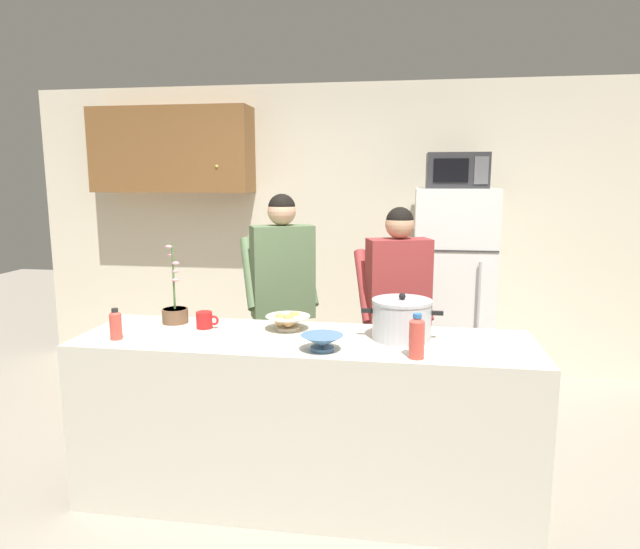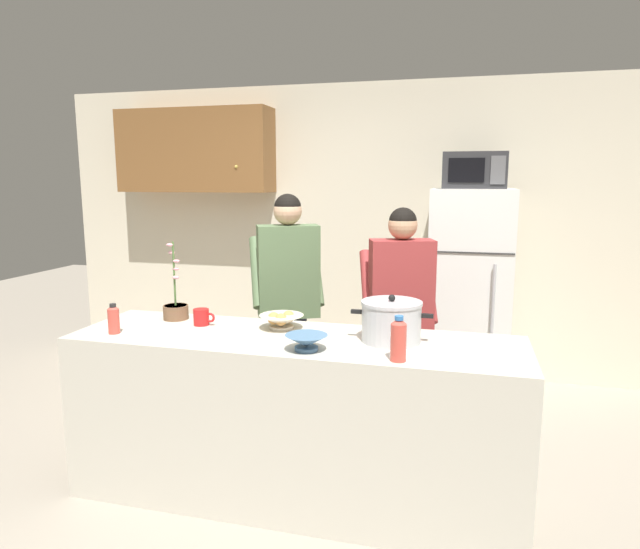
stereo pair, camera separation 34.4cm
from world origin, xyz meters
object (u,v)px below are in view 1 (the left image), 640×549
Objects in this scene: refrigerator at (452,290)px; empty_bowl at (322,342)px; bottle_near_edge at (116,324)px; potted_orchid at (175,311)px; cooking_pot at (402,319)px; bread_bowl at (288,321)px; person_near_pot at (282,284)px; person_by_sink at (397,299)px; bottle_mid_counter at (417,337)px; coffee_mug at (205,320)px; microwave at (457,171)px.

empty_bowl is (-0.79, -2.06, 0.12)m from refrigerator.
bottle_near_edge is 0.36× the size of potted_orchid.
refrigerator is 3.57× the size of potted_orchid.
cooking_pot is 0.64m from bread_bowl.
refrigerator reaches higher than empty_bowl.
person_near_pot reaches higher than bread_bowl.
bottle_near_edge is (-1.46, -0.95, 0.02)m from person_by_sink.
bottle_mid_counter is (-0.33, -2.10, 0.18)m from refrigerator.
person_by_sink is 7.32× the size of bottle_mid_counter.
coffee_mug is 0.62× the size of empty_bowl.
cooking_pot is at bearing 103.34° from bottle_mid_counter.
potted_orchid is (-0.49, -0.69, -0.05)m from person_near_pot.
person_by_sink reaches higher than bread_bowl.
bread_bowl is at bearing -121.21° from refrigerator.
refrigerator is at bearing 43.80° from potted_orchid.
microwave is at bearing 46.62° from bottle_near_edge.
cooking_pot reaches higher than bread_bowl.
person_near_pot reaches higher than bottle_near_edge.
coffee_mug is (-0.28, -0.77, -0.07)m from person_near_pot.
person_near_pot is 3.52× the size of potted_orchid.
refrigerator is at bearing 81.07° from bottle_mid_counter.
person_near_pot is at bearing 70.31° from coffee_mug.
potted_orchid is at bearing -136.20° from refrigerator.
microwave is 2.25m from bottle_mid_counter.
microwave is 0.29× the size of person_near_pot.
person_by_sink is (-0.44, -1.05, -0.84)m from microwave.
microwave reaches higher than bottle_mid_counter.
person_near_pot is 12.67× the size of coffee_mug.
bottle_near_edge is 0.77× the size of bottle_mid_counter.
microwave reaches higher than empty_bowl.
bottle_mid_counter reaches higher than bottle_near_edge.
bottle_near_edge reaches higher than coffee_mug.
empty_bowl is (-0.38, -0.27, -0.06)m from cooking_pot.
coffee_mug is at bearing -109.69° from person_near_pot.
empty_bowl is 0.45× the size of potted_orchid.
cooking_pot is 0.47m from empty_bowl.
bread_bowl is at bearing -133.27° from person_by_sink.
empty_bowl is at bearing -111.14° from microwave.
refrigerator is at bearing 69.06° from empty_bowl.
refrigerator reaches higher than person_near_pot.
bottle_near_edge is 0.41m from potted_orchid.
bottle_mid_counter is (0.07, -0.31, -0.00)m from cooking_pot.
refrigerator reaches higher than cooking_pot.
bread_bowl reaches higher than empty_bowl.
microwave is 2.88m from bottle_near_edge.
bread_bowl is at bearing -4.45° from potted_orchid.
bread_bowl is 1.18× the size of empty_bowl.
empty_bowl is (0.25, -0.35, -0.00)m from bread_bowl.
bread_bowl is (-1.03, -1.69, -0.85)m from microwave.
person_near_pot is (-1.23, -0.97, 0.20)m from refrigerator.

